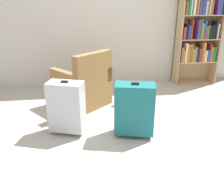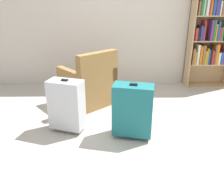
% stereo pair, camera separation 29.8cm
% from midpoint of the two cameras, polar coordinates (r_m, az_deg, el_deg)
% --- Properties ---
extents(ground_plane, '(10.23, 10.23, 0.00)m').
position_cam_midpoint_polar(ground_plane, '(2.94, 4.13, -12.52)').
color(ground_plane, '#B2A899').
extents(back_wall, '(5.85, 0.10, 2.60)m').
position_cam_midpoint_polar(back_wall, '(4.62, 2.07, 17.08)').
color(back_wall, beige).
rests_on(back_wall, ground).
extents(bookshelf, '(0.82, 0.31, 1.78)m').
position_cam_midpoint_polar(bookshelf, '(4.91, 24.70, 11.64)').
color(bookshelf, tan).
rests_on(bookshelf, ground).
extents(armchair, '(0.99, 0.99, 0.90)m').
position_cam_midpoint_polar(armchair, '(3.80, -3.48, 0.97)').
color(armchair, olive).
rests_on(armchair, ground).
extents(mug, '(0.12, 0.08, 0.10)m').
position_cam_midpoint_polar(mug, '(3.80, 4.35, -3.48)').
color(mug, white).
rests_on(mug, ground).
extents(suitcase_teal, '(0.52, 0.35, 0.71)m').
position_cam_midpoint_polar(suitcase_teal, '(2.88, 8.06, -4.99)').
color(suitcase_teal, '#19666B').
rests_on(suitcase_teal, ground).
extents(suitcase_silver, '(0.48, 0.35, 0.71)m').
position_cam_midpoint_polar(suitcase_silver, '(3.01, -8.27, -3.72)').
color(suitcase_silver, '#B7BABF').
rests_on(suitcase_silver, ground).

